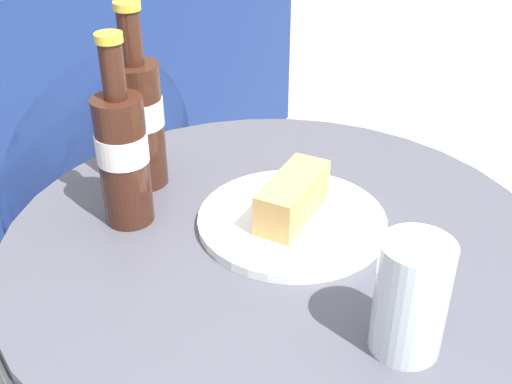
{
  "coord_description": "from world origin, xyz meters",
  "views": [
    {
      "loc": [
        -0.52,
        -0.38,
        1.14
      ],
      "look_at": [
        0.0,
        0.03,
        0.73
      ],
      "focal_mm": 45.0,
      "sensor_mm": 36.0,
      "label": 1
    }
  ],
  "objects_px": {
    "cola_bottle_left": "(138,117)",
    "cola_bottle_right": "(123,153)",
    "lunch_plate_near": "(292,213)",
    "bistro_table": "(276,316)",
    "drinking_glass": "(410,302)"
  },
  "relations": [
    {
      "from": "cola_bottle_left",
      "to": "cola_bottle_right",
      "type": "height_order",
      "value": "cola_bottle_left"
    },
    {
      "from": "cola_bottle_right",
      "to": "lunch_plate_near",
      "type": "relative_size",
      "value": 1.02
    },
    {
      "from": "bistro_table",
      "to": "cola_bottle_right",
      "type": "relative_size",
      "value": 2.84
    },
    {
      "from": "cola_bottle_right",
      "to": "lunch_plate_near",
      "type": "xyz_separation_m",
      "value": [
        0.12,
        -0.17,
        -0.08
      ]
    },
    {
      "from": "drinking_glass",
      "to": "bistro_table",
      "type": "bearing_deg",
      "value": 70.59
    },
    {
      "from": "bistro_table",
      "to": "cola_bottle_left",
      "type": "xyz_separation_m",
      "value": [
        -0.01,
        0.23,
        0.23
      ]
    },
    {
      "from": "drinking_glass",
      "to": "lunch_plate_near",
      "type": "relative_size",
      "value": 0.52
    },
    {
      "from": "cola_bottle_left",
      "to": "cola_bottle_right",
      "type": "relative_size",
      "value": 1.04
    },
    {
      "from": "lunch_plate_near",
      "to": "bistro_table",
      "type": "bearing_deg",
      "value": -179.99
    },
    {
      "from": "cola_bottle_left",
      "to": "drinking_glass",
      "type": "height_order",
      "value": "cola_bottle_left"
    },
    {
      "from": "bistro_table",
      "to": "cola_bottle_right",
      "type": "xyz_separation_m",
      "value": [
        -0.09,
        0.17,
        0.23
      ]
    },
    {
      "from": "bistro_table",
      "to": "cola_bottle_left",
      "type": "distance_m",
      "value": 0.32
    },
    {
      "from": "bistro_table",
      "to": "cola_bottle_left",
      "type": "bearing_deg",
      "value": 92.5
    },
    {
      "from": "bistro_table",
      "to": "drinking_glass",
      "type": "distance_m",
      "value": 0.29
    },
    {
      "from": "cola_bottle_right",
      "to": "drinking_glass",
      "type": "relative_size",
      "value": 1.98
    }
  ]
}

